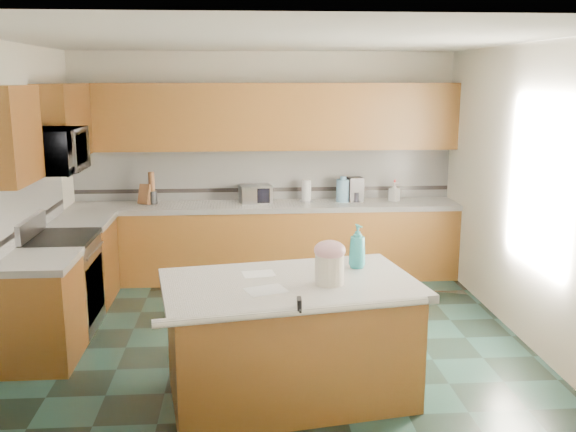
{
  "coord_description": "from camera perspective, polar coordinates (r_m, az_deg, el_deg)",
  "views": [
    {
      "loc": [
        -0.28,
        -5.51,
        2.39
      ],
      "look_at": [
        0.15,
        0.35,
        1.12
      ],
      "focal_mm": 40.0,
      "sensor_mm": 36.0,
      "label": 1
    }
  ],
  "objects": [
    {
      "name": "window_light_proxy",
      "position": [
        5.96,
        21.42,
        2.77
      ],
      "size": [
        0.02,
        1.4,
        1.1
      ],
      "primitive_type": "cube",
      "color": "white",
      "rests_on": "wall_right"
    },
    {
      "name": "utensil_crock",
      "position": [
        7.79,
        -11.98,
        1.63
      ],
      "size": [
        0.12,
        0.12,
        0.16
      ],
      "primitive_type": "cylinder",
      "color": "black",
      "rests_on": "back_countertop"
    },
    {
      "name": "coffee_maker",
      "position": [
        7.82,
        5.95,
        2.39
      ],
      "size": [
        0.2,
        0.21,
        0.29
      ],
      "primitive_type": "cube",
      "rotation": [
        0.0,
        0.0,
        0.13
      ],
      "color": "black",
      "rests_on": "back_countertop"
    },
    {
      "name": "soap_back_cap",
      "position": [
        7.87,
        9.47,
        3.08
      ],
      "size": [
        0.02,
        0.02,
        0.03
      ],
      "primitive_type": "cylinder",
      "color": "red",
      "rests_on": "soap_bottle_back"
    },
    {
      "name": "water_jug_neck",
      "position": [
        7.75,
        4.94,
        3.4
      ],
      "size": [
        0.08,
        0.08,
        0.04
      ],
      "primitive_type": "cylinder",
      "color": "#72AAD2",
      "rests_on": "water_jug"
    },
    {
      "name": "back_upper_cab",
      "position": [
        7.66,
        -2.11,
        8.82
      ],
      "size": [
        4.6,
        0.33,
        0.78
      ],
      "primitive_type": "cube",
      "color": "black",
      "rests_on": "wall_back"
    },
    {
      "name": "range_backguard",
      "position": [
        6.47,
        -21.91,
        -0.91
      ],
      "size": [
        0.06,
        0.76,
        0.18
      ],
      "primitive_type": "cube",
      "color": "#B7B7BC",
      "rests_on": "range_body"
    },
    {
      "name": "left_counter_front",
      "position": [
        5.74,
        -21.53,
        -3.81
      ],
      "size": [
        0.64,
        0.72,
        0.06
      ],
      "primitive_type": "cube",
      "color": "white",
      "rests_on": "left_base_cab_front"
    },
    {
      "name": "left_counter_rear",
      "position": [
        7.17,
        -17.97,
        -0.48
      ],
      "size": [
        0.64,
        0.82,
        0.06
      ],
      "primitive_type": "cube",
      "color": "white",
      "rests_on": "left_base_cab_rear"
    },
    {
      "name": "treat_jar_knob_end_l",
      "position": [
        4.61,
        3.27,
        -2.47
      ],
      "size": [
        0.04,
        0.04,
        0.04
      ],
      "primitive_type": "sphere",
      "color": "tan",
      "rests_on": "treat_jar_lid"
    },
    {
      "name": "soap_bottle_island",
      "position": [
        5.07,
        6.19,
        -2.69
      ],
      "size": [
        0.17,
        0.17,
        0.35
      ],
      "primitive_type": "imported",
      "rotation": [
        0.0,
        0.0,
        0.31
      ],
      "color": "teal",
      "rests_on": "island_top"
    },
    {
      "name": "range_body",
      "position": [
        6.55,
        -19.33,
        -5.84
      ],
      "size": [
        0.6,
        0.76,
        0.88
      ],
      "primitive_type": "cube",
      "color": "#B7B7BC",
      "rests_on": "ground"
    },
    {
      "name": "island_base",
      "position": [
        4.92,
        0.16,
        -11.24
      ],
      "size": [
        1.9,
        1.28,
        0.86
      ],
      "primitive_type": "cube",
      "rotation": [
        0.0,
        0.0,
        0.17
      ],
      "color": "black",
      "rests_on": "ground"
    },
    {
      "name": "back_countertop",
      "position": [
        7.66,
        -2.01,
        0.89
      ],
      "size": [
        4.6,
        0.64,
        0.06
      ],
      "primitive_type": "cube",
      "color": "white",
      "rests_on": "back_base_cab"
    },
    {
      "name": "left_upper_cab_rear",
      "position": [
        7.19,
        -19.32,
        7.93
      ],
      "size": [
        0.33,
        1.09,
        0.78
      ],
      "primitive_type": "cube",
      "color": "black",
      "rests_on": "wall_left"
    },
    {
      "name": "wall_front",
      "position": [
        3.36,
        0.75,
        -5.78
      ],
      "size": [
        4.6,
        0.04,
        2.7
      ],
      "primitive_type": "cube",
      "color": "silver",
      "rests_on": "ground"
    },
    {
      "name": "treat_jar_lid",
      "position": [
        4.62,
        3.73,
        -3.05
      ],
      "size": [
        0.23,
        0.23,
        0.14
      ],
      "primitive_type": "ellipsoid",
      "color": "#CD939F",
      "rests_on": "treat_jar"
    },
    {
      "name": "ceiling",
      "position": [
        5.52,
        -1.34,
        15.42
      ],
      "size": [
        4.6,
        4.6,
        0.0
      ],
      "primitive_type": "plane",
      "color": "white",
      "rests_on": "ground"
    },
    {
      "name": "soap_bottle_back",
      "position": [
        7.9,
        9.44,
        2.15
      ],
      "size": [
        0.15,
        0.15,
        0.23
      ],
      "primitive_type": "imported",
      "rotation": [
        0.0,
        0.0,
        0.77
      ],
      "color": "white",
      "rests_on": "back_countertop"
    },
    {
      "name": "toaster_oven_door",
      "position": [
        7.56,
        -2.88,
        1.8
      ],
      "size": [
        0.33,
        0.01,
        0.17
      ],
      "primitive_type": "cube",
      "color": "black",
      "rests_on": "toaster_oven"
    },
    {
      "name": "range_cooktop",
      "position": [
        6.42,
        -19.62,
        -1.93
      ],
      "size": [
        0.62,
        0.78,
        0.04
      ],
      "primitive_type": "cube",
      "color": "black",
      "rests_on": "range_body"
    },
    {
      "name": "coffee_carafe",
      "position": [
        7.79,
        5.99,
        1.71
      ],
      "size": [
        0.12,
        0.12,
        0.12
      ],
      "primitive_type": "cylinder",
      "color": "black",
      "rests_on": "back_countertop"
    },
    {
      "name": "paper_towel",
      "position": [
        7.76,
        1.65,
        2.24
      ],
      "size": [
        0.11,
        0.11,
        0.26
      ],
      "primitive_type": "cylinder",
      "color": "white",
      "rests_on": "back_countertop"
    },
    {
      "name": "left_upper_cab_front",
      "position": [
        5.6,
        -23.69,
        6.59
      ],
      "size": [
        0.33,
        0.72,
        0.78
      ],
      "primitive_type": "cube",
      "color": "black",
      "rests_on": "wall_left"
    },
    {
      "name": "clamp_handle",
      "position": [
        4.2,
        1.07,
        -8.4
      ],
      "size": [
        0.02,
        0.07,
        0.02
      ],
      "primitive_type": "cylinder",
      "rotation": [
        1.57,
        0.0,
        0.0
      ],
      "color": "black",
      "rests_on": "island_top"
    },
    {
      "name": "left_base_cab_rear",
      "position": [
        7.28,
        -17.74,
        -4.02
      ],
      "size": [
        0.6,
        0.82,
        0.86
      ],
      "primitive_type": "cube",
      "color": "black",
      "rests_on": "ground"
    },
    {
      "name": "utensil_bundle",
      "position": [
        7.75,
        -12.04,
        3.02
      ],
      "size": [
        0.07,
        0.07,
        0.23
      ],
      "primitive_type": "cylinder",
      "color": "#472814",
      "rests_on": "utensil_crock"
    },
    {
      "name": "paper_sheet_a",
      "position": [
        4.55,
        -1.96,
        -6.6
      ],
      "size": [
        0.33,
        0.29,
        0.0
      ],
      "primitive_type": "cube",
      "rotation": [
        0.0,
        0.0,
        0.35
      ],
      "color": "white",
      "rests_on": "island_top"
    },
    {
      "name": "clamp_body",
      "position": [
        4.25,
        1.01,
        -7.88
      ],
      "size": [
        0.03,
        0.1,
        0.08
      ],
      "primitive_type": "cube",
      "rotation": [
        0.0,
        0.0,
        -0.04
      ],
      "color": "black",
      "rests_on": "island_top"
    },
    {
      "name": "back_accent_band",
      "position": [
        7.91,
        -2.1,
        2.36
      ],
      "size": [
        4.6,
        0.01,
        0.05
      ],
      "primitive_type": "cube",
      "color": "black",
      "rests_on": "back_countertop"
    },
    {
      "name": "wall_left",
      "position": [
        5.96,
        -24.13,
        1.09
      ],
      "size": [
        0.04,
        4.6,
        2.7
      ],
      "primitive_type": "cube",
      "color": "silver",
      "rests_on": "ground"
    },
    {
      "name": "wall_right",
      "position": [
        6.18,
        20.78,
        1.71
      ],
      "size": [
        0.04,
        4.6,
        2.7
      ],
      "primitive_type": "cube",
      "color": "silver",
      "rests_on": "ground"
    },
    {
      "name": "water_jug",
      "position": [
        7.78,
        4.92,
        2.27
      ],
      "size": [
        0.16,
        0.16,
        0.27
      ],
      "primitive_type": "cylinder",
      "color": "#72AAD2",
      "rests_on": "back_countertop"
    },
    {
      "name": "microwave",
      "position": [
        6.28,
        -20.15,
        5.46
      ],
      "size": [
        0.5,
        0.73,
        0.41
      ],
      "primitive_type": "imported",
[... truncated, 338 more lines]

